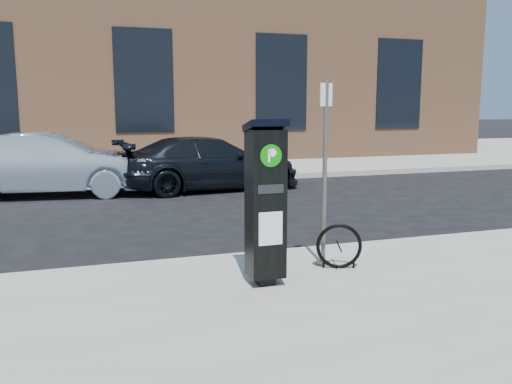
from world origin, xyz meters
name	(u,v)px	position (x,y,z in m)	size (l,w,h in m)	color
ground	(252,263)	(0.00, 0.00, 0.00)	(120.00, 120.00, 0.00)	black
sidewalk_far	(140,161)	(0.00, 14.00, 0.07)	(60.00, 12.00, 0.15)	gray
curb_near	(252,258)	(0.00, -0.02, 0.07)	(60.00, 0.12, 0.16)	#9E9B93
curb_far	(164,182)	(0.00, 8.02, 0.07)	(60.00, 0.12, 0.16)	#9E9B93
building	(129,58)	(0.00, 17.00, 4.15)	(28.00, 10.05, 8.25)	#976644
parking_kiosk	(266,201)	(-0.26, -1.32, 1.12)	(0.44, 0.38, 1.90)	black
sign_pole	(325,175)	(0.71, -0.82, 1.33)	(0.20, 0.19, 2.37)	#4A4541
bike_rack	(339,246)	(0.82, -1.04, 0.43)	(0.56, 0.24, 0.58)	black
car_silver	(50,164)	(-2.91, 6.93, 0.77)	(1.63, 4.68, 1.54)	#90A3B7
car_dark	(210,163)	(1.00, 6.71, 0.69)	(1.94, 4.77, 1.38)	black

